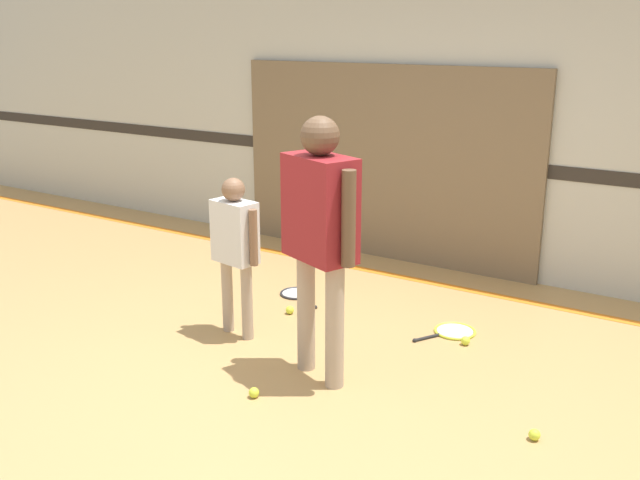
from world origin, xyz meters
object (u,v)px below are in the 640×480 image
object	(u,v)px
person_instructor	(320,222)
tennis_ball_near_instructor	(254,393)
person_student_left	(235,240)
tennis_ball_stray_left	(534,435)
racket_second_spare	(298,294)
racket_spare_on_floor	(453,331)
tennis_ball_by_spare_racket	(465,341)
tennis_ball_stray_right	(290,310)

from	to	relation	value
person_instructor	tennis_ball_near_instructor	xyz separation A→B (m)	(-0.20, -0.46, -1.02)
person_student_left	tennis_ball_stray_left	world-z (taller)	person_student_left
racket_second_spare	tennis_ball_stray_left	bearing A→B (deg)	4.81
person_student_left	tennis_ball_stray_left	bearing A→B (deg)	3.70
person_student_left	tennis_ball_near_instructor	world-z (taller)	person_student_left
person_student_left	racket_spare_on_floor	world-z (taller)	person_student_left
tennis_ball_by_spare_racket	racket_spare_on_floor	bearing A→B (deg)	135.38
racket_spare_on_floor	tennis_ball_stray_left	world-z (taller)	tennis_ball_stray_left
tennis_ball_stray_left	person_student_left	bearing A→B (deg)	173.88
racket_spare_on_floor	tennis_ball_by_spare_racket	distance (m)	0.22
person_instructor	tennis_ball_stray_right	size ratio (longest dim) A/B	25.91
person_instructor	tennis_ball_stray_left	distance (m)	1.75
racket_spare_on_floor	racket_second_spare	xyz separation A→B (m)	(-1.43, 0.03, 0.00)
person_instructor	racket_second_spare	bearing A→B (deg)	151.07
person_student_left	tennis_ball_by_spare_racket	world-z (taller)	person_student_left
person_instructor	racket_second_spare	xyz separation A→B (m)	(-0.96, 1.16, -1.05)
tennis_ball_by_spare_racket	tennis_ball_stray_right	distance (m)	1.42
racket_spare_on_floor	tennis_ball_near_instructor	size ratio (longest dim) A/B	8.37
racket_spare_on_floor	tennis_ball_stray_left	xyz separation A→B (m)	(0.94, -1.13, 0.02)
person_student_left	tennis_ball_stray_right	xyz separation A→B (m)	(0.10, 0.53, -0.71)
racket_spare_on_floor	tennis_ball_stray_left	bearing A→B (deg)	69.72
tennis_ball_by_spare_racket	racket_second_spare	bearing A→B (deg)	173.43
person_instructor	person_student_left	size ratio (longest dim) A/B	1.43
tennis_ball_near_instructor	tennis_ball_stray_left	world-z (taller)	same
tennis_ball_by_spare_racket	person_instructor	bearing A→B (deg)	-123.00
racket_spare_on_floor	tennis_ball_near_instructor	world-z (taller)	tennis_ball_near_instructor
tennis_ball_near_instructor	tennis_ball_stray_left	distance (m)	1.68
tennis_ball_by_spare_racket	person_student_left	bearing A→B (deg)	-154.25
racket_spare_on_floor	tennis_ball_near_instructor	xyz separation A→B (m)	(-0.67, -1.59, 0.02)
person_student_left	tennis_ball_near_instructor	size ratio (longest dim) A/B	18.11
racket_spare_on_floor	tennis_ball_stray_right	distance (m)	1.30
racket_spare_on_floor	tennis_ball_stray_right	xyz separation A→B (m)	(-1.25, -0.35, 0.02)
racket_second_spare	tennis_ball_stray_left	distance (m)	2.64
person_instructor	racket_spare_on_floor	xyz separation A→B (m)	(0.48, 1.13, -1.05)
tennis_ball_stray_left	person_instructor	bearing A→B (deg)	179.91
person_instructor	person_student_left	distance (m)	0.97
person_student_left	tennis_ball_stray_right	size ratio (longest dim) A/B	18.11
person_instructor	racket_spare_on_floor	world-z (taller)	person_instructor
tennis_ball_near_instructor	tennis_ball_by_spare_racket	size ratio (longest dim) A/B	1.00
racket_second_spare	tennis_ball_stray_left	size ratio (longest dim) A/B	7.98
tennis_ball_by_spare_racket	tennis_ball_stray_right	world-z (taller)	same
racket_spare_on_floor	racket_second_spare	world-z (taller)	same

